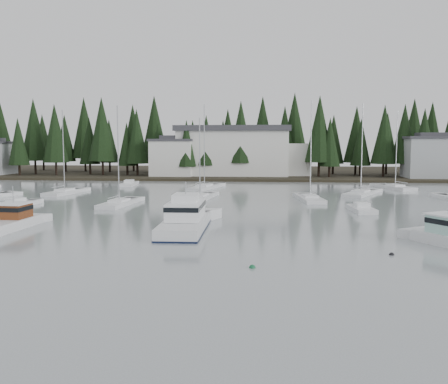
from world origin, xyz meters
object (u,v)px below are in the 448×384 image
at_px(sailboat_1, 395,188).
at_px(sailboat_2, 310,200).
at_px(harbor_inn, 242,151).
at_px(house_west, 173,157).
at_px(house_east_a, 430,156).
at_px(sailboat_0, 65,193).
at_px(runabout_3, 129,185).
at_px(lobster_boat_brown, 5,224).
at_px(sailboat_9, 200,199).
at_px(sailboat_11, 119,205).
at_px(sailboat_7, 361,194).
at_px(runabout_1, 362,210).
at_px(cabin_cruiser_center, 185,222).
at_px(runabout_0, 16,205).
at_px(sailboat_6, 204,188).

height_order(sailboat_1, sailboat_2, sailboat_2).
bearing_deg(sailboat_1, harbor_inn, 27.80).
relative_size(house_west, house_east_a, 0.90).
relative_size(sailboat_0, runabout_3, 1.95).
distance_m(lobster_boat_brown, sailboat_9, 28.74).
distance_m(house_east_a, sailboat_11, 69.24).
xyz_separation_m(house_east_a, sailboat_7, (-19.50, -30.82, -4.83)).
bearing_deg(sailboat_0, harbor_inn, -27.05).
distance_m(sailboat_11, runabout_1, 29.35).
xyz_separation_m(sailboat_7, sailboat_11, (-32.31, -14.86, -0.00)).
bearing_deg(runabout_1, sailboat_0, 63.95).
bearing_deg(house_east_a, sailboat_0, -152.79).
bearing_deg(house_east_a, harbor_inn, 173.64).
relative_size(cabin_cruiser_center, runabout_3, 1.73).
distance_m(harbor_inn, runabout_0, 58.22).
bearing_deg(sailboat_6, house_east_a, -48.54).
xyz_separation_m(sailboat_6, sailboat_11, (-7.89, -22.43, -0.00)).
bearing_deg(house_east_a, sailboat_7, -122.32).
xyz_separation_m(harbor_inn, sailboat_11, (-12.85, -50.02, -5.70)).
relative_size(sailboat_1, runabout_1, 2.42).
bearing_deg(sailboat_2, house_west, 26.51).
bearing_deg(sailboat_1, sailboat_11, 102.58).
xyz_separation_m(house_east_a, runabout_3, (-58.39, -17.90, -4.77)).
xyz_separation_m(sailboat_2, sailboat_6, (-16.32, 15.32, -0.01)).
distance_m(sailboat_0, runabout_0, 14.86).
bearing_deg(sailboat_0, sailboat_6, -57.33).
bearing_deg(runabout_1, lobster_boat_brown, 107.81).
bearing_deg(sailboat_2, house_east_a, -42.79).
distance_m(house_west, sailboat_2, 47.78).
bearing_deg(runabout_1, house_west, 26.97).
xyz_separation_m(sailboat_6, runabout_1, (21.30, -25.49, 0.06)).
distance_m(house_west, sailboat_11, 46.95).
distance_m(sailboat_2, sailboat_11, 25.23).
xyz_separation_m(sailboat_9, runabout_1, (19.98, -10.18, 0.07)).
bearing_deg(sailboat_9, runabout_3, 44.51).
bearing_deg(runabout_3, house_west, -16.90).
xyz_separation_m(sailboat_0, sailboat_6, (20.24, 9.74, 0.00)).
bearing_deg(sailboat_0, sailboat_1, -69.40).
xyz_separation_m(sailboat_1, runabout_3, (-46.49, 2.42, 0.06)).
xyz_separation_m(sailboat_1, sailboat_7, (-7.60, -10.50, -0.00)).
height_order(house_east_a, runabout_0, house_east_a).
xyz_separation_m(sailboat_0, sailboat_11, (12.35, -12.69, -0.00)).
xyz_separation_m(harbor_inn, sailboat_0, (-25.20, -37.33, -5.70)).
height_order(house_east_a, lobster_boat_brown, house_east_a).
bearing_deg(sailboat_0, sailboat_2, -91.71).
xyz_separation_m(house_west, sailboat_6, (10.08, -24.25, -4.58)).
distance_m(sailboat_6, runabout_1, 33.22).
bearing_deg(harbor_inn, sailboat_11, -104.41).
distance_m(lobster_boat_brown, sailboat_7, 49.71).
bearing_deg(lobster_boat_brown, runabout_1, -64.47).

